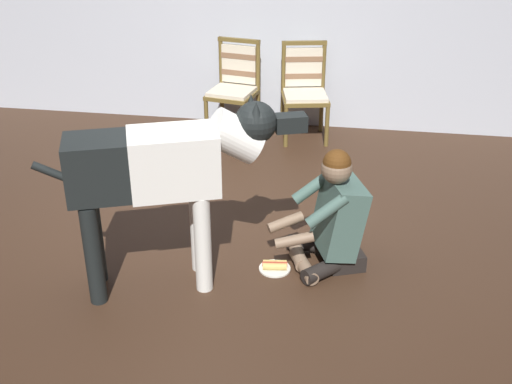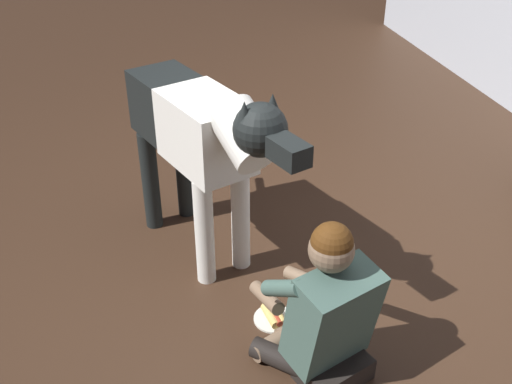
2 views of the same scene
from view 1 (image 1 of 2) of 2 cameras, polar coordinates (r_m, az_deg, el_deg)
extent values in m
plane|color=#362317|center=(4.86, -4.24, -4.24)|extent=(15.61, 15.61, 0.00)
cube|color=#B0B7C1|center=(6.85, 0.60, 16.67)|extent=(9.02, 0.10, 2.60)
cylinder|color=brown|center=(6.49, -1.11, 6.09)|extent=(0.04, 0.04, 0.42)
cylinder|color=brown|center=(6.64, -4.48, 6.51)|extent=(0.04, 0.04, 0.42)
cylinder|color=brown|center=(6.85, 0.16, 7.24)|extent=(0.04, 0.04, 0.42)
cylinder|color=brown|center=(7.00, -3.07, 7.62)|extent=(0.04, 0.04, 0.42)
cube|color=brown|center=(6.67, -2.16, 8.74)|extent=(0.54, 0.54, 0.04)
cube|color=beige|center=(6.65, -2.17, 9.05)|extent=(0.50, 0.50, 0.04)
cylinder|color=brown|center=(6.70, 0.16, 11.35)|extent=(0.04, 0.04, 0.52)
cylinder|color=brown|center=(6.85, -3.18, 11.66)|extent=(0.04, 0.04, 0.52)
cube|color=brown|center=(6.71, -1.55, 13.49)|extent=(0.46, 0.13, 0.04)
cube|color=beige|center=(6.77, -1.52, 11.43)|extent=(0.38, 0.12, 0.40)
cube|color=brown|center=(6.75, -1.53, 12.15)|extent=(0.39, 0.13, 0.06)
cube|color=brown|center=(6.80, -1.51, 10.70)|extent=(0.39, 0.13, 0.06)
cylinder|color=brown|center=(6.47, 6.40, 5.88)|extent=(0.04, 0.04, 0.42)
cylinder|color=brown|center=(6.42, 2.71, 5.85)|extent=(0.04, 0.04, 0.42)
cylinder|color=brown|center=(6.86, 5.90, 7.12)|extent=(0.04, 0.04, 0.42)
cylinder|color=brown|center=(6.81, 2.41, 7.10)|extent=(0.04, 0.04, 0.42)
cube|color=brown|center=(6.56, 4.43, 8.39)|extent=(0.54, 0.54, 0.04)
cube|color=beige|center=(6.55, 4.44, 8.71)|extent=(0.50, 0.50, 0.04)
cylinder|color=brown|center=(6.71, 6.11, 11.22)|extent=(0.04, 0.04, 0.52)
cylinder|color=brown|center=(6.66, 2.49, 11.23)|extent=(0.04, 0.04, 0.52)
cube|color=brown|center=(6.62, 4.38, 13.23)|extent=(0.46, 0.14, 0.04)
cube|color=beige|center=(6.68, 4.30, 11.15)|extent=(0.38, 0.13, 0.40)
cube|color=brown|center=(6.66, 4.33, 11.88)|extent=(0.39, 0.14, 0.06)
cube|color=brown|center=(6.71, 4.28, 10.42)|extent=(0.39, 0.14, 0.06)
cube|color=black|center=(4.59, 7.77, -5.57)|extent=(0.35, 0.40, 0.12)
cylinder|color=black|center=(4.42, 6.45, -6.81)|extent=(0.36, 0.36, 0.11)
cylinder|color=#7A614B|center=(4.44, 4.31, -6.63)|extent=(0.24, 0.37, 0.09)
cylinder|color=black|center=(4.67, 5.30, -4.77)|extent=(0.41, 0.14, 0.11)
cylinder|color=#7A614B|center=(4.58, 3.74, -5.49)|extent=(0.19, 0.37, 0.09)
cube|color=#3F5B52|center=(4.42, 7.51, -2.17)|extent=(0.42, 0.48, 0.54)
cylinder|color=#3F5B52|center=(4.16, 6.41, -1.69)|extent=(0.30, 0.18, 0.24)
cylinder|color=#7A614B|center=(4.26, 3.48, -4.35)|extent=(0.28, 0.13, 0.12)
cylinder|color=#3F5B52|center=(4.45, 5.07, 0.40)|extent=(0.30, 0.18, 0.24)
cylinder|color=#7A614B|center=(4.47, 2.67, -2.74)|extent=(0.27, 0.20, 0.12)
sphere|color=#7A614B|center=(4.24, 7.27, 2.11)|extent=(0.21, 0.21, 0.21)
sphere|color=#4A2B0F|center=(4.23, 7.30, 2.57)|extent=(0.19, 0.19, 0.19)
cylinder|color=silver|center=(4.35, -5.23, -3.02)|extent=(0.11, 0.11, 0.69)
cylinder|color=silver|center=(4.14, -4.81, -4.70)|extent=(0.11, 0.11, 0.69)
cylinder|color=black|center=(4.35, -14.35, -3.85)|extent=(0.11, 0.11, 0.69)
cylinder|color=black|center=(4.13, -14.43, -5.58)|extent=(0.11, 0.11, 0.69)
cube|color=silver|center=(3.98, -7.42, 2.73)|extent=(0.64, 0.53, 0.40)
cube|color=black|center=(3.98, -13.44, 2.18)|extent=(0.56, 0.49, 0.38)
cylinder|color=silver|center=(3.97, -1.92, 5.06)|extent=(0.46, 0.37, 0.37)
sphere|color=black|center=(3.97, -0.03, 6.29)|extent=(0.27, 0.27, 0.27)
cube|color=black|center=(4.02, 3.12, 6.24)|extent=(0.23, 0.18, 0.11)
cone|color=black|center=(4.00, -0.45, 8.01)|extent=(0.12, 0.12, 0.12)
cone|color=black|center=(3.86, 0.02, 7.26)|extent=(0.12, 0.12, 0.12)
cylinder|color=black|center=(4.02, -17.00, 1.32)|extent=(0.35, 0.17, 0.23)
cylinder|color=silver|center=(4.50, 1.70, -6.90)|extent=(0.22, 0.22, 0.01)
cylinder|color=tan|center=(4.46, 1.70, -6.73)|extent=(0.17, 0.07, 0.05)
cylinder|color=tan|center=(4.50, 1.70, -6.43)|extent=(0.17, 0.07, 0.05)
cylinder|color=#A43824|center=(4.48, 1.70, -6.50)|extent=(0.18, 0.06, 0.04)
camera|label=2|loc=(3.58, 43.96, 17.82)|focal=42.42mm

